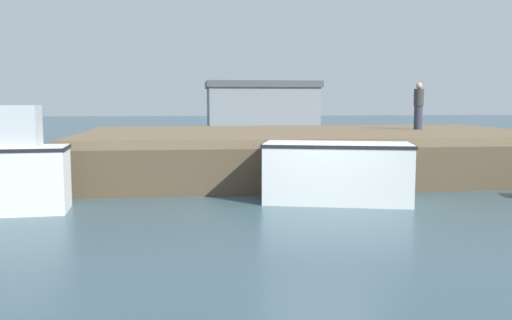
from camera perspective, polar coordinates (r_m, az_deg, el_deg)
ground at (r=12.07m, az=6.85°, el=-6.02°), size 120.00×160.00×0.10m
pier at (r=18.22m, az=5.81°, el=2.20°), size 14.83×8.02×1.48m
fishing_boat_near_right at (r=13.66m, az=8.35°, el=-1.14°), size 3.86×2.36×1.46m
dockworker at (r=20.27m, az=16.41°, el=5.36°), size 0.34×0.34×1.64m
warehouse at (r=44.98m, az=0.46°, el=5.54°), size 8.81×6.84×4.01m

